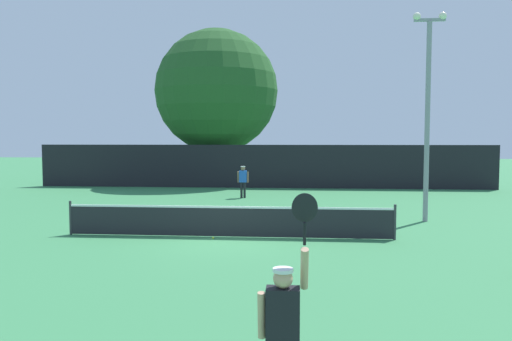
{
  "coord_description": "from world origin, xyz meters",
  "views": [
    {
      "loc": [
        2.07,
        -14.68,
        3.04
      ],
      "look_at": [
        0.58,
        3.4,
        1.84
      ],
      "focal_mm": 34.04,
      "sensor_mm": 36.0,
      "label": 1
    }
  ],
  "objects_px": {
    "player_receiving": "(243,179)",
    "parked_car_near": "(159,168)",
    "light_pole": "(428,103)",
    "tennis_ball": "(213,238)",
    "large_tree": "(217,91)",
    "player_serving": "(284,315)",
    "parked_car_mid": "(398,168)"
  },
  "relations": [
    {
      "from": "light_pole",
      "to": "parked_car_mid",
      "type": "xyz_separation_m",
      "value": [
        2.99,
        19.45,
        -3.55
      ]
    },
    {
      "from": "player_receiving",
      "to": "parked_car_mid",
      "type": "height_order",
      "value": "parked_car_mid"
    },
    {
      "from": "player_serving",
      "to": "player_receiving",
      "type": "relative_size",
      "value": 1.49
    },
    {
      "from": "player_receiving",
      "to": "light_pole",
      "type": "relative_size",
      "value": 0.22
    },
    {
      "from": "parked_car_near",
      "to": "parked_car_mid",
      "type": "height_order",
      "value": "same"
    },
    {
      "from": "large_tree",
      "to": "parked_car_mid",
      "type": "xyz_separation_m",
      "value": [
        13.12,
        4.79,
        -5.46
      ]
    },
    {
      "from": "tennis_ball",
      "to": "player_receiving",
      "type": "bearing_deg",
      "value": 91.13
    },
    {
      "from": "player_serving",
      "to": "parked_car_mid",
      "type": "xyz_separation_m",
      "value": [
        7.87,
        32.21,
        -0.28
      ]
    },
    {
      "from": "parked_car_mid",
      "to": "parked_car_near",
      "type": "bearing_deg",
      "value": -178.72
    },
    {
      "from": "player_receiving",
      "to": "large_tree",
      "type": "height_order",
      "value": "large_tree"
    },
    {
      "from": "player_receiving",
      "to": "light_pole",
      "type": "xyz_separation_m",
      "value": [
        7.44,
        -6.43,
        3.34
      ]
    },
    {
      "from": "player_serving",
      "to": "parked_car_mid",
      "type": "distance_m",
      "value": 33.16
    },
    {
      "from": "player_receiving",
      "to": "tennis_ball",
      "type": "relative_size",
      "value": 23.93
    },
    {
      "from": "light_pole",
      "to": "tennis_ball",
      "type": "bearing_deg",
      "value": -152.61
    },
    {
      "from": "parked_car_near",
      "to": "parked_car_mid",
      "type": "xyz_separation_m",
      "value": [
        18.35,
        0.68,
        0.0
      ]
    },
    {
      "from": "player_serving",
      "to": "light_pole",
      "type": "relative_size",
      "value": 0.32
    },
    {
      "from": "player_receiving",
      "to": "parked_car_near",
      "type": "height_order",
      "value": "parked_car_near"
    },
    {
      "from": "light_pole",
      "to": "large_tree",
      "type": "relative_size",
      "value": 0.73
    },
    {
      "from": "player_receiving",
      "to": "parked_car_near",
      "type": "xyz_separation_m",
      "value": [
        -7.92,
        12.34,
        -0.22
      ]
    },
    {
      "from": "tennis_ball",
      "to": "large_tree",
      "type": "xyz_separation_m",
      "value": [
        -2.89,
        18.41,
        6.21
      ]
    },
    {
      "from": "tennis_ball",
      "to": "large_tree",
      "type": "relative_size",
      "value": 0.01
    },
    {
      "from": "player_serving",
      "to": "player_receiving",
      "type": "bearing_deg",
      "value": 97.61
    },
    {
      "from": "player_serving",
      "to": "light_pole",
      "type": "distance_m",
      "value": 14.05
    },
    {
      "from": "tennis_ball",
      "to": "light_pole",
      "type": "relative_size",
      "value": 0.01
    },
    {
      "from": "player_receiving",
      "to": "light_pole",
      "type": "height_order",
      "value": "light_pole"
    },
    {
      "from": "player_serving",
      "to": "light_pole",
      "type": "xyz_separation_m",
      "value": [
        4.87,
        12.76,
        3.28
      ]
    },
    {
      "from": "tennis_ball",
      "to": "large_tree",
      "type": "bearing_deg",
      "value": 98.92
    },
    {
      "from": "player_receiving",
      "to": "parked_car_near",
      "type": "distance_m",
      "value": 14.66
    },
    {
      "from": "player_receiving",
      "to": "light_pole",
      "type": "bearing_deg",
      "value": 139.16
    },
    {
      "from": "player_receiving",
      "to": "parked_car_mid",
      "type": "xyz_separation_m",
      "value": [
        10.43,
        13.02,
        -0.22
      ]
    },
    {
      "from": "large_tree",
      "to": "parked_car_mid",
      "type": "relative_size",
      "value": 2.46
    },
    {
      "from": "tennis_ball",
      "to": "large_tree",
      "type": "height_order",
      "value": "large_tree"
    }
  ]
}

